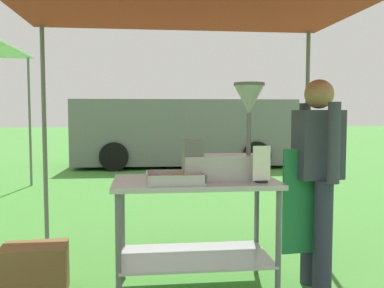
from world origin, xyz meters
The scene contains 9 objects.
ground_plane centered at (0.00, 6.00, 0.00)m, with size 70.00×70.00×0.00m, color #478E38.
stall_canopy centered at (-0.08, 1.17, 2.20)m, with size 2.96×2.50×2.28m.
donut_cart centered at (-0.08, 1.07, 0.63)m, with size 1.21×0.68×0.86m.
donut_tray centered at (-0.24, 0.96, 0.88)m, with size 0.41×0.33×0.07m.
donut_fryer centered at (0.16, 1.09, 1.10)m, with size 0.62×0.28×0.73m.
menu_sign centered at (0.38, 0.86, 0.97)m, with size 0.13×0.05×0.26m.
vendor centered at (0.85, 1.01, 0.90)m, with size 0.46×0.54×1.61m.
supply_crate centered at (-1.28, 1.16, 0.19)m, with size 0.50×0.35×0.37m.
van_grey centered at (0.59, 8.91, 0.88)m, with size 5.54×2.23×1.69m.
Camera 1 is at (-0.46, -2.08, 1.36)m, focal length 39.87 mm.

